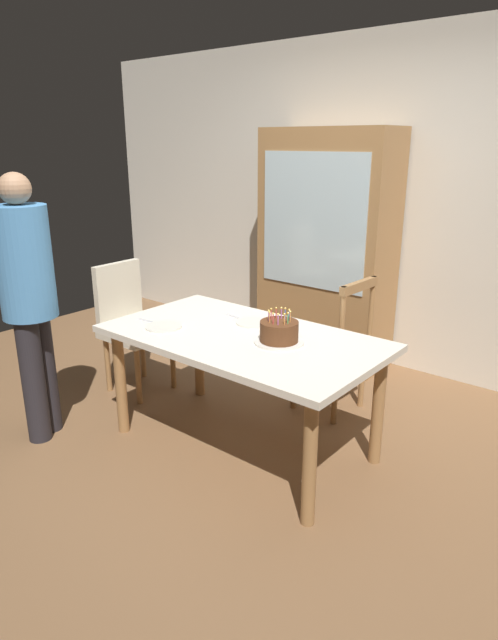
# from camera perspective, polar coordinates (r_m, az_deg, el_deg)

# --- Properties ---
(ground) EXTENTS (6.40, 6.40, 0.00)m
(ground) POSITION_cam_1_polar(r_m,az_deg,el_deg) (3.48, -0.65, -12.91)
(ground) COLOR brown
(back_wall) EXTENTS (6.40, 0.10, 2.60)m
(back_wall) POSITION_cam_1_polar(r_m,az_deg,el_deg) (4.58, 14.65, 11.41)
(back_wall) COLOR silver
(back_wall) RESTS_ON ground
(dining_table) EXTENTS (1.63, 0.91, 0.73)m
(dining_table) POSITION_cam_1_polar(r_m,az_deg,el_deg) (3.19, -0.69, -3.02)
(dining_table) COLOR silver
(dining_table) RESTS_ON ground
(birthday_cake) EXTENTS (0.28, 0.28, 0.19)m
(birthday_cake) POSITION_cam_1_polar(r_m,az_deg,el_deg) (3.02, 3.16, -1.34)
(birthday_cake) COLOR silver
(birthday_cake) RESTS_ON dining_table
(plate_near_celebrant) EXTENTS (0.22, 0.22, 0.01)m
(plate_near_celebrant) POSITION_cam_1_polar(r_m,az_deg,el_deg) (3.32, -8.91, -0.69)
(plate_near_celebrant) COLOR silver
(plate_near_celebrant) RESTS_ON dining_table
(plate_far_side) EXTENTS (0.22, 0.22, 0.01)m
(plate_far_side) POSITION_cam_1_polar(r_m,az_deg,el_deg) (3.36, 0.48, -0.24)
(plate_far_side) COLOR silver
(plate_far_side) RESTS_ON dining_table
(fork_near_celebrant) EXTENTS (0.18, 0.03, 0.01)m
(fork_near_celebrant) POSITION_cam_1_polar(r_m,az_deg,el_deg) (3.45, -10.48, -0.11)
(fork_near_celebrant) COLOR silver
(fork_near_celebrant) RESTS_ON dining_table
(fork_far_side) EXTENTS (0.18, 0.05, 0.01)m
(fork_far_side) POSITION_cam_1_polar(r_m,az_deg,el_deg) (3.47, -1.42, 0.31)
(fork_far_side) COLOR silver
(fork_far_side) RESTS_ON dining_table
(chair_spindle_back) EXTENTS (0.46, 0.46, 0.95)m
(chair_spindle_back) POSITION_cam_1_polar(r_m,az_deg,el_deg) (3.76, 8.80, -2.83)
(chair_spindle_back) COLOR tan
(chair_spindle_back) RESTS_ON ground
(chair_upholstered) EXTENTS (0.45, 0.45, 0.95)m
(chair_upholstered) POSITION_cam_1_polar(r_m,az_deg,el_deg) (4.14, -12.35, -0.01)
(chair_upholstered) COLOR beige
(chair_upholstered) RESTS_ON ground
(person_celebrant) EXTENTS (0.32, 0.32, 1.63)m
(person_celebrant) POSITION_cam_1_polar(r_m,az_deg,el_deg) (3.49, -22.05, 2.51)
(person_celebrant) COLOR #262328
(person_celebrant) RESTS_ON ground
(china_cabinet) EXTENTS (1.10, 0.45, 1.90)m
(china_cabinet) POSITION_cam_1_polar(r_m,az_deg,el_deg) (4.56, 8.07, 7.37)
(china_cabinet) COLOR #9E7042
(china_cabinet) RESTS_ON ground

